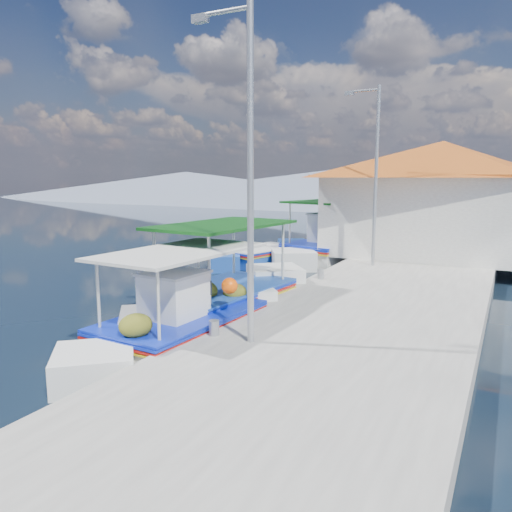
% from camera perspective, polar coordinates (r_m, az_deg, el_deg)
% --- Properties ---
extents(quay, '(5.00, 44.00, 0.50)m').
position_cam_1_polar(quay, '(12.61, 13.34, -6.25)').
color(quay, '#B0ADA4').
rests_on(quay, ground).
extents(bollards, '(0.20, 17.20, 0.30)m').
position_cam_1_polar(bollards, '(12.48, 3.14, -4.27)').
color(bollards, '#A5A8AD').
rests_on(bollards, quay).
extents(main_caique, '(2.23, 6.80, 2.24)m').
position_cam_1_polar(main_caique, '(10.87, -8.22, -7.58)').
color(main_caique, white).
rests_on(main_caique, ground).
extents(caique_green_canopy, '(2.55, 7.03, 2.64)m').
position_cam_1_polar(caique_green_canopy, '(12.84, -3.57, -5.08)').
color(caique_green_canopy, white).
rests_on(caique_green_canopy, ground).
extents(caique_blue_hull, '(2.67, 5.52, 1.02)m').
position_cam_1_polar(caique_blue_hull, '(20.32, 0.56, -0.10)').
color(caique_blue_hull, '#1C49AA').
rests_on(caique_blue_hull, ground).
extents(caique_far, '(3.59, 7.84, 2.82)m').
position_cam_1_polar(caique_far, '(21.54, 8.83, 0.98)').
color(caique_far, white).
rests_on(caique_far, ground).
extents(harbor_building, '(10.49, 10.49, 4.40)m').
position_cam_1_polar(harbor_building, '(21.00, 20.44, 6.49)').
color(harbor_building, white).
rests_on(harbor_building, quay).
extents(lamp_post_near, '(1.21, 0.14, 6.00)m').
position_cam_1_polar(lamp_post_near, '(8.92, -1.19, 11.12)').
color(lamp_post_near, '#A5A8AD').
rests_on(lamp_post_near, quay).
extents(lamp_post_far, '(1.21, 0.14, 6.00)m').
position_cam_1_polar(lamp_post_far, '(17.36, 13.36, 9.92)').
color(lamp_post_far, '#A5A8AD').
rests_on(lamp_post_far, quay).
extents(mountain_ridge, '(171.40, 96.00, 5.50)m').
position_cam_1_polar(mountain_ridge, '(61.89, 25.47, 6.88)').
color(mountain_ridge, slate).
rests_on(mountain_ridge, ground).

